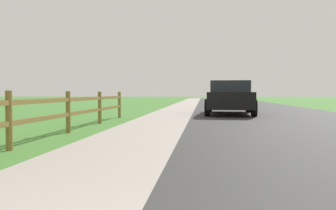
{
  "coord_description": "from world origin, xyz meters",
  "views": [
    {
      "loc": [
        0.5,
        -0.79,
        0.96
      ],
      "look_at": [
        -0.49,
        8.94,
        0.62
      ],
      "focal_mm": 37.33,
      "sensor_mm": 36.0,
      "label": 1
    }
  ],
  "objects": [
    {
      "name": "curb_concrete",
      "position": [
        -3.0,
        27.0,
        0.0
      ],
      "size": [
        6.0,
        66.0,
        0.01
      ],
      "primitive_type": "cube",
      "color": "#A99E95",
      "rests_on": "ground"
    },
    {
      "name": "parked_suv_black",
      "position": [
        1.67,
        15.1,
        0.77
      ],
      "size": [
        2.27,
        4.94,
        1.48
      ],
      "color": "black",
      "rests_on": "ground"
    },
    {
      "name": "rail_fence",
      "position": [
        -2.7,
        5.94,
        0.59
      ],
      "size": [
        0.11,
        12.79,
        1.0
      ],
      "color": "olive",
      "rests_on": "ground"
    },
    {
      "name": "grass_verge",
      "position": [
        -4.5,
        27.0,
        0.01
      ],
      "size": [
        5.0,
        66.0,
        0.0
      ],
      "primitive_type": "cube",
      "color": "#468133",
      "rests_on": "ground"
    },
    {
      "name": "ground_plane",
      "position": [
        0.0,
        25.0,
        0.0
      ],
      "size": [
        120.0,
        120.0,
        0.0
      ],
      "primitive_type": "plane",
      "color": "#468133"
    },
    {
      "name": "parked_car_beige",
      "position": [
        2.29,
        23.35,
        0.77
      ],
      "size": [
        2.3,
        4.5,
        1.56
      ],
      "color": "#C6B793",
      "rests_on": "ground"
    },
    {
      "name": "road_asphalt",
      "position": [
        3.5,
        27.0,
        0.0
      ],
      "size": [
        7.0,
        66.0,
        0.01
      ],
      "primitive_type": "cube",
      "color": "#323232",
      "rests_on": "ground"
    }
  ]
}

